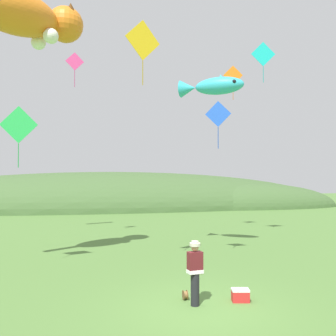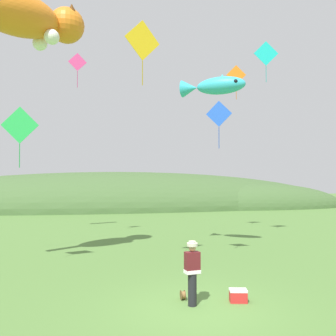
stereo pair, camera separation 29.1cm
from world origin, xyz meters
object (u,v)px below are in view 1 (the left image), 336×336
object	(u,v)px
picnic_cooler	(240,295)
kite_diamond_orange	(233,76)
kite_diamond_teal	(263,54)
kite_diamond_gold	(143,41)
kite_spool	(185,295)
kite_tube_streamer	(24,30)
kite_diamond_pink	(75,62)
kite_giant_cat	(27,16)
kite_diamond_blue	(218,114)
festival_attendant	(195,271)
kite_diamond_green	(19,125)
kite_fish_windsock	(212,86)

from	to	relation	value
picnic_cooler	kite_diamond_orange	world-z (taller)	kite_diamond_orange
picnic_cooler	kite_diamond_teal	xyz separation A→B (m)	(5.12, 8.60, 10.04)
kite_diamond_gold	kite_diamond_orange	size ratio (longest dim) A/B	1.13
kite_spool	kite_diamond_gold	world-z (taller)	kite_diamond_gold
kite_diamond_gold	kite_diamond_teal	world-z (taller)	kite_diamond_teal
kite_tube_streamer	kite_diamond_pink	xyz separation A→B (m)	(2.80, -1.41, -2.01)
kite_giant_cat	kite_diamond_teal	bearing A→B (deg)	16.94
picnic_cooler	kite_diamond_blue	world-z (taller)	kite_diamond_blue
kite_spool	kite_diamond_orange	xyz separation A→B (m)	(5.99, 10.85, 9.61)
kite_giant_cat	kite_diamond_gold	xyz separation A→B (m)	(4.25, -1.73, -1.22)
picnic_cooler	kite_diamond_blue	size ratio (longest dim) A/B	0.28
festival_attendant	kite_diamond_orange	xyz separation A→B (m)	(5.86, 11.39, 8.79)
kite_tube_streamer	kite_diamond_green	distance (m)	9.68
kite_diamond_teal	kite_diamond_blue	bearing A→B (deg)	-135.73
kite_diamond_gold	festival_attendant	bearing A→B (deg)	-74.11
kite_diamond_gold	kite_diamond_pink	bearing A→B (deg)	109.53
kite_spool	kite_diamond_blue	distance (m)	7.72
festival_attendant	kite_giant_cat	bearing A→B (deg)	135.68
festival_attendant	kite_diamond_gold	bearing A→B (deg)	105.89
kite_diamond_orange	kite_diamond_teal	xyz separation A→B (m)	(0.62, -2.75, 0.47)
festival_attendant	kite_diamond_teal	world-z (taller)	kite_diamond_teal
kite_fish_windsock	kite_giant_cat	bearing A→B (deg)	-169.52
kite_spool	picnic_cooler	size ratio (longest dim) A/B	0.50
festival_attendant	kite_diamond_teal	size ratio (longest dim) A/B	0.79
kite_diamond_orange	kite_fish_windsock	bearing A→B (deg)	-122.23
picnic_cooler	kite_diamond_orange	distance (m)	15.51
kite_fish_windsock	kite_tube_streamer	size ratio (longest dim) A/B	1.51
picnic_cooler	kite_diamond_pink	world-z (taller)	kite_diamond_pink
kite_diamond_green	festival_attendant	bearing A→B (deg)	-41.46
kite_diamond_pink	kite_diamond_orange	bearing A→B (deg)	4.41
picnic_cooler	kite_diamond_gold	world-z (taller)	kite_diamond_gold
kite_tube_streamer	kite_diamond_pink	world-z (taller)	kite_tube_streamer
kite_tube_streamer	kite_diamond_teal	distance (m)	13.37
kite_diamond_blue	kite_diamond_pink	world-z (taller)	kite_diamond_pink
kite_tube_streamer	festival_attendant	bearing A→B (deg)	-62.27
kite_diamond_orange	kite_diamond_pink	distance (m)	9.43
kite_diamond_green	kite_diamond_teal	world-z (taller)	kite_diamond_teal
picnic_cooler	kite_diamond_pink	distance (m)	15.11
festival_attendant	kite_spool	distance (m)	0.99
kite_diamond_orange	kite_diamond_teal	bearing A→B (deg)	-77.32
kite_diamond_gold	kite_diamond_blue	bearing A→B (deg)	21.43
kite_diamond_blue	kite_diamond_teal	world-z (taller)	kite_diamond_teal
kite_tube_streamer	kite_diamond_blue	world-z (taller)	kite_tube_streamer
kite_spool	picnic_cooler	distance (m)	1.57
festival_attendant	kite_spool	xyz separation A→B (m)	(-0.14, 0.54, -0.82)
kite_fish_windsock	kite_diamond_teal	bearing A→B (deg)	29.53
kite_tube_streamer	kite_diamond_blue	bearing A→B (deg)	-40.20
kite_tube_streamer	kite_diamond_blue	xyz separation A→B (m)	(8.76, -7.40, -5.62)
kite_diamond_blue	kite_fish_windsock	bearing A→B (deg)	77.88
kite_diamond_orange	kite_diamond_green	bearing A→B (deg)	-149.54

